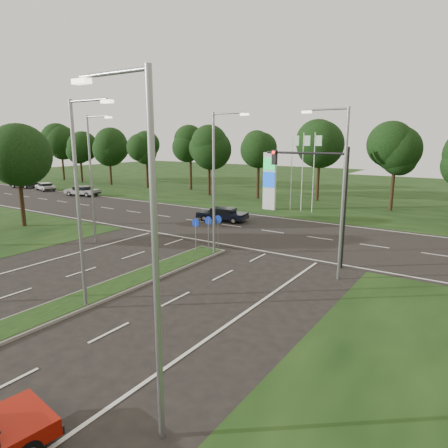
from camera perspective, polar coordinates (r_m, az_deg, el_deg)
The scene contains 17 objects.
verge_far at distance 61.84m, azimuth 19.24°, elevation 4.59°, with size 160.00×50.00×0.02m, color black.
cross_road at distance 33.13m, azimuth 5.41°, elevation -0.88°, with size 160.00×12.00×0.02m, color black.
median_kerb at distance 18.93m, azimuth -25.50°, elevation -12.12°, with size 2.00×26.00×0.12m, color slate.
streetlight_median_near at distance 17.81m, azimuth -19.81°, elevation 3.75°, with size 2.53×0.22×9.00m.
streetlight_median_far at distance 25.03m, azimuth -1.11°, elevation 6.71°, with size 2.53×0.22×9.00m.
streetlight_left_far at distance 29.99m, azimuth -18.26°, elevation 7.02°, with size 2.53×0.22×9.00m.
streetlight_right_far at distance 21.58m, azimuth 16.24°, elevation 5.34°, with size 2.53×0.22×9.00m.
streetlight_right_near at distance 9.42m, azimuth -10.72°, elevation -2.77°, with size 2.53×0.22×9.00m.
traffic_signal at distance 24.02m, azimuth 13.97°, elevation 5.10°, with size 5.10×0.42×7.00m.
median_signs at distance 26.46m, azimuth -2.36°, elevation -0.38°, with size 1.16×1.76×2.38m.
gas_pylon at distance 42.27m, azimuth 6.82°, elevation 6.31°, with size 5.80×1.26×8.00m.
tree_left_far at distance 37.91m, azimuth -27.60°, elevation 8.78°, with size 5.20×5.20×8.86m.
treeline_far at distance 46.91m, azimuth 15.16°, elevation 11.01°, with size 6.00×6.00×9.90m.
navy_sedan at distance 36.43m, azimuth -0.20°, elevation 1.43°, with size 4.73×2.60×1.23m.
far_car_a at distance 55.68m, azimuth -19.57°, elevation 4.51°, with size 4.77×2.81×1.29m.
far_car_b at distance 63.33m, azimuth -24.16°, elevation 4.91°, with size 4.17×2.57×1.12m.
far_car_c at distance 68.12m, azimuth -26.70°, elevation 5.14°, with size 4.26×2.41×1.16m.
Camera 1 is at (15.21, -4.47, 7.48)m, focal length 32.00 mm.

